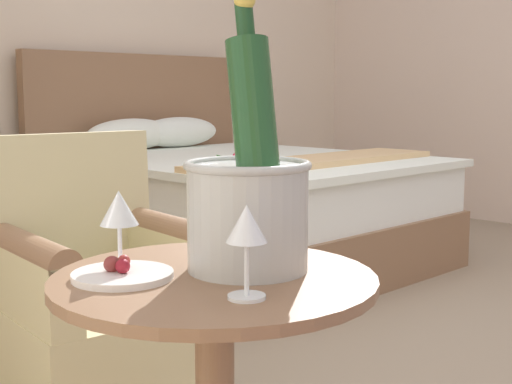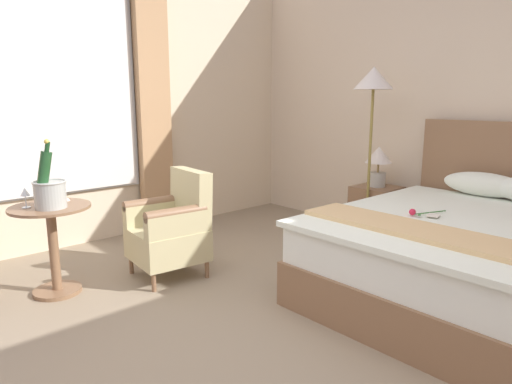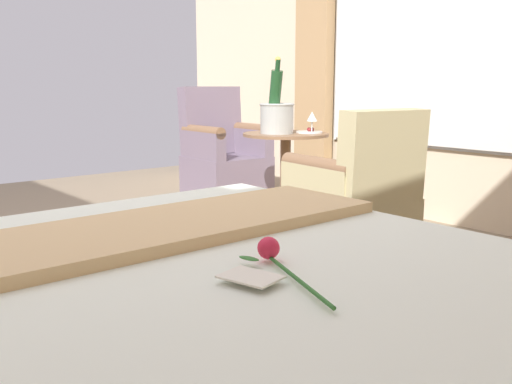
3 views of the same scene
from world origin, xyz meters
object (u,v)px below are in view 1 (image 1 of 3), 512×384
(champagne_bucket, at_px, (249,197))
(wine_glass_near_bucket, at_px, (119,213))
(wine_glass_near_edge, at_px, (247,230))
(armchair_by_window, at_px, (95,296))
(bed, at_px, (235,201))
(snack_plate, at_px, (122,274))

(champagne_bucket, xyz_separation_m, wine_glass_near_bucket, (-0.16, 0.16, -0.03))
(wine_glass_near_bucket, relative_size, wine_glass_near_edge, 0.98)
(champagne_bucket, height_order, armchair_by_window, champagne_bucket)
(bed, bearing_deg, wine_glass_near_bucket, -136.70)
(wine_glass_near_edge, xyz_separation_m, armchair_by_window, (0.34, 1.00, -0.38))
(bed, relative_size, snack_plate, 12.20)
(champagne_bucket, relative_size, armchair_by_window, 0.57)
(wine_glass_near_bucket, bearing_deg, snack_plate, -121.36)
(wine_glass_near_bucket, distance_m, wine_glass_near_edge, 0.29)
(armchair_by_window, bearing_deg, wine_glass_near_edge, -108.64)
(snack_plate, bearing_deg, bed, 43.62)
(wine_glass_near_bucket, relative_size, snack_plate, 0.82)
(wine_glass_near_edge, bearing_deg, wine_glass_near_bucket, 97.05)
(champagne_bucket, xyz_separation_m, snack_plate, (-0.20, 0.11, -0.13))
(wine_glass_near_bucket, height_order, wine_glass_near_edge, wine_glass_near_edge)
(armchair_by_window, bearing_deg, champagne_bucket, -103.58)
(wine_glass_near_edge, bearing_deg, armchair_by_window, 71.36)
(wine_glass_near_bucket, xyz_separation_m, armchair_by_window, (0.37, 0.70, -0.38))
(bed, height_order, wine_glass_near_bucket, bed)
(champagne_bucket, height_order, wine_glass_near_bucket, champagne_bucket)
(wine_glass_near_edge, bearing_deg, champagne_bucket, 45.23)
(champagne_bucket, xyz_separation_m, armchair_by_window, (0.21, 0.87, -0.41))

